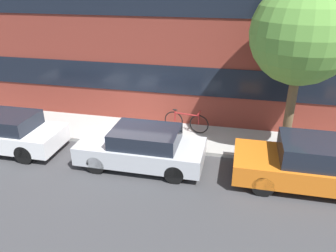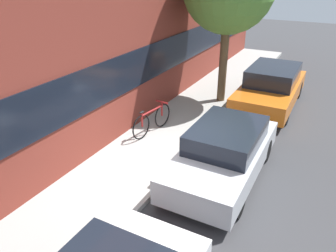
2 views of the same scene
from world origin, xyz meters
TOP-DOWN VIEW (x-y plane):
  - ground_plane at (0.00, 0.00)m, footprint 56.00×56.00m
  - sidewalk_strip at (0.00, 1.11)m, footprint 28.00×2.21m
  - rowhouse_facade at (0.00, 2.65)m, footprint 28.00×1.02m
  - parked_car_white at (-4.28, -1.05)m, footprint 4.31×1.62m
  - parked_car_silver at (0.77, -1.05)m, footprint 3.95×1.69m
  - parked_car_orange at (5.88, -1.05)m, footprint 4.44×1.81m
  - fire_hydrant at (-4.10, 0.35)m, footprint 0.44×0.25m
  - bicycle at (1.74, 1.50)m, footprint 1.73×0.44m
  - street_tree at (5.22, 0.59)m, footprint 3.03×3.03m

SIDE VIEW (x-z plane):
  - ground_plane at x=0.00m, z-range 0.00..0.00m
  - sidewalk_strip at x=0.00m, z-range 0.00..0.13m
  - fire_hydrant at x=-4.10m, z-range 0.13..0.88m
  - bicycle at x=1.74m, z-range 0.12..0.96m
  - parked_car_silver at x=0.77m, z-range 0.00..1.28m
  - parked_car_white at x=-4.28m, z-range 0.00..1.33m
  - parked_car_orange at x=5.88m, z-range -0.01..1.41m
  - street_tree at x=5.22m, z-range 1.30..6.73m
  - rowhouse_facade at x=0.00m, z-range 0.01..8.70m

